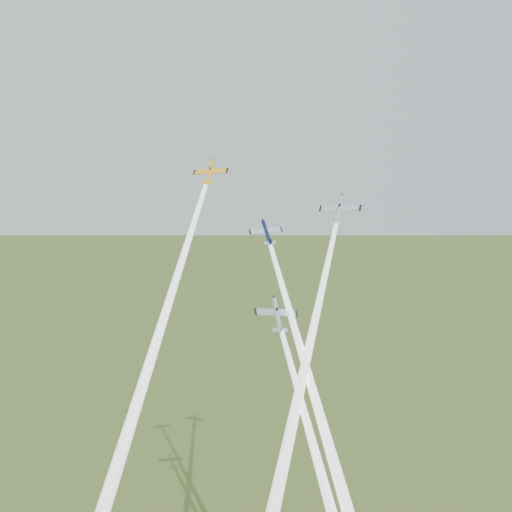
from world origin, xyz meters
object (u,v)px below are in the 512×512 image
Objects in this scene: plane_yellow at (210,173)px; plane_navy at (267,232)px; plane_silver_right at (339,210)px; plane_silver_low at (277,315)px.

plane_navy is at bearing 11.84° from plane_yellow.
plane_silver_right is at bearing 21.20° from plane_yellow.
plane_silver_right is (26.33, 1.87, -7.59)m from plane_yellow.
plane_yellow is 27.47m from plane_silver_right.
plane_silver_low is (13.74, -12.51, -26.23)m from plane_yellow.
plane_navy is 0.81× the size of plane_silver_low.
plane_navy is 15.71m from plane_silver_right.
plane_yellow is 32.14m from plane_silver_low.
plane_silver_low is at bearing -102.43° from plane_navy.
plane_navy is (11.51, -1.07, -11.90)m from plane_yellow.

